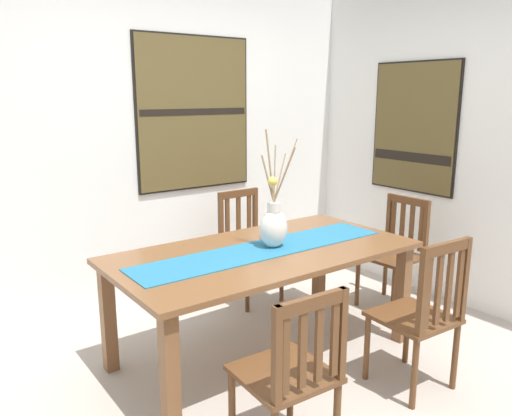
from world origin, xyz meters
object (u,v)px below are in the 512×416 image
at_px(chair_3, 422,313).
at_px(painting_on_side_wall, 414,128).
at_px(centerpiece_vase, 274,225).
at_px(chair_2, 396,251).
at_px(painting_on_back_wall, 194,114).
at_px(chair_1, 291,373).
at_px(dining_table, 264,263).
at_px(chair_0, 248,245).

bearing_deg(chair_3, painting_on_side_wall, 40.15).
distance_m(centerpiece_vase, chair_2, 1.35).
height_order(chair_2, painting_on_back_wall, painting_on_back_wall).
xyz_separation_m(chair_3, painting_on_side_wall, (1.33, 1.12, 0.95)).
bearing_deg(painting_on_side_wall, chair_3, -139.85).
distance_m(chair_1, painting_on_back_wall, 2.57).
height_order(dining_table, painting_on_side_wall, painting_on_side_wall).
bearing_deg(painting_on_side_wall, chair_2, -152.40).
relative_size(chair_0, painting_on_back_wall, 0.73).
distance_m(chair_2, painting_on_side_wall, 1.09).
xyz_separation_m(dining_table, chair_1, (-0.51, -0.89, -0.18)).
relative_size(chair_3, painting_on_back_wall, 0.74).
distance_m(centerpiece_vase, chair_3, 1.04).
xyz_separation_m(dining_table, chair_3, (0.49, -0.87, -0.16)).
relative_size(chair_1, chair_2, 0.98).
relative_size(dining_table, painting_on_back_wall, 1.54).
bearing_deg(chair_0, dining_table, -119.29).
xyz_separation_m(dining_table, painting_on_side_wall, (1.82, 0.26, 0.79)).
relative_size(centerpiece_vase, chair_1, 0.86).
relative_size(centerpiece_vase, painting_on_side_wall, 0.69).
bearing_deg(painting_on_back_wall, centerpiece_vase, -97.37).
height_order(chair_0, chair_2, chair_0).
bearing_deg(chair_0, chair_3, -89.71).
height_order(dining_table, chair_2, chair_2).
distance_m(chair_1, painting_on_side_wall, 2.77).
bearing_deg(painting_on_back_wall, dining_table, -100.84).
distance_m(chair_0, painting_on_back_wall, 1.20).
height_order(dining_table, centerpiece_vase, centerpiece_vase).
bearing_deg(painting_on_back_wall, chair_3, -83.67).
relative_size(chair_3, painting_on_side_wall, 0.84).
bearing_deg(chair_0, painting_on_side_wall, -24.28).
bearing_deg(dining_table, chair_2, 0.59).
distance_m(dining_table, chair_3, 1.01).
distance_m(dining_table, painting_on_back_wall, 1.61).
distance_m(dining_table, painting_on_side_wall, 2.00).
relative_size(chair_1, painting_on_side_wall, 0.80).
distance_m(painting_on_back_wall, painting_on_side_wall, 1.89).
bearing_deg(painting_on_side_wall, chair_1, -153.92).
bearing_deg(dining_table, chair_0, 60.71).
height_order(chair_0, chair_3, chair_3).
xyz_separation_m(centerpiece_vase, chair_3, (0.41, -0.87, -0.41)).
distance_m(chair_0, painting_on_side_wall, 1.76).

